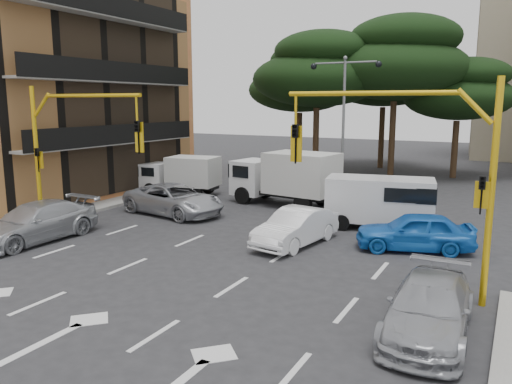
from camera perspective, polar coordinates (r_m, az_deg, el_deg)
ground at (r=15.99m, az=-9.05°, el=-9.47°), size 120.00×120.00×0.00m
median_strip at (r=29.89m, az=9.71°, el=-0.08°), size 1.40×6.00×0.15m
apartment_orange at (r=33.71m, az=-26.19°, el=11.77°), size 15.19×16.15×13.70m
pine_left_near at (r=36.42m, az=7.08°, el=13.72°), size 9.15×9.15×10.23m
pine_center at (r=36.93m, az=15.76°, el=14.45°), size 9.98×9.98×11.16m
pine_left_far at (r=41.22m, az=5.12°, el=12.38°), size 8.32×8.32×9.30m
pine_right at (r=38.14m, az=22.25°, el=10.80°), size 7.49×7.49×8.37m
pine_back at (r=42.20m, az=14.51°, el=12.99°), size 9.15×9.15×10.23m
signal_mast_right at (r=14.22m, az=18.32°, el=3.77°), size 5.79×0.37×6.00m
signal_mast_left at (r=21.26m, az=-20.91°, el=5.60°), size 5.79×0.37×6.00m
street_lamp_center at (r=29.42m, az=10.03°, el=10.24°), size 4.16×0.36×7.77m
car_white_hatch at (r=18.98m, az=4.59°, el=-4.03°), size 2.08×4.36×1.38m
car_blue_compact at (r=19.13m, az=17.67°, el=-4.32°), size 4.48×2.87×1.42m
car_silver_wagon at (r=21.27m, az=-23.90°, el=-3.18°), size 2.23×5.18×1.49m
car_silver_cross_a at (r=24.36m, az=-9.38°, el=-0.84°), size 5.57×3.23×1.46m
car_silver_parked at (r=12.57m, az=19.18°, el=-12.38°), size 1.98×4.53×1.30m
van_white at (r=22.05m, az=13.92°, el=-1.16°), size 4.76×2.85×2.22m
box_truck_a at (r=29.41m, az=-8.61°, el=1.87°), size 4.83×2.59×2.26m
box_truck_b at (r=26.12m, az=3.29°, el=1.55°), size 6.02×3.16×2.83m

